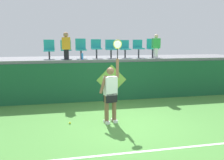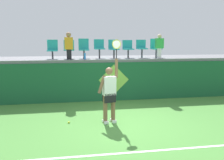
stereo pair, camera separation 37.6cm
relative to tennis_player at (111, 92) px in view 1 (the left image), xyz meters
The scene contains 18 objects.
ground_plane 1.12m from the tennis_player, 41.34° to the right, with size 40.00×40.00×0.00m, color #478438.
court_back_wall 2.85m from the tennis_player, 81.54° to the left, with size 13.66×0.20×1.61m, color #195633.
spectator_platform 4.12m from the tennis_player, 84.07° to the left, with size 13.66×2.53×0.12m, color slate.
court_baseline_stripe 2.36m from the tennis_player, 78.81° to the right, with size 12.29×0.08×0.01m, color white.
tennis_player is the anchor object (origin of this frame).
tennis_ball 1.56m from the tennis_player, behind, with size 0.07×0.07×0.07m, color #D1E533.
water_bottle 3.18m from the tennis_player, 100.37° to the left, with size 0.08×0.08×0.26m, color #338CE5.
stadium_chair_0 4.18m from the tennis_player, 117.99° to the left, with size 0.44×0.42×0.81m.
stadium_chair_1 3.91m from the tennis_player, 108.63° to the left, with size 0.44×0.42×0.79m.
stadium_chair_2 3.78m from the tennis_player, 98.98° to the left, with size 0.44×0.42×0.85m.
stadium_chair_3 3.74m from the tennis_player, 88.20° to the left, with size 0.44×0.42×0.82m.
stadium_chair_4 3.81m from the tennis_player, 77.98° to the left, with size 0.44×0.42×0.81m.
stadium_chair_5 3.98m from the tennis_player, 68.48° to the left, with size 0.44×0.42×0.79m.
stadium_chair_6 4.24m from the tennis_player, 60.19° to the left, with size 0.44×0.42×0.81m.
stadium_chair_7 4.61m from the tennis_player, 52.76° to the left, with size 0.44×0.42×0.85m.
spectator_0 4.29m from the tennis_player, 48.91° to the left, with size 0.34×0.20×1.05m.
spectator_1 3.58m from the tennis_player, 110.97° to the left, with size 0.34×0.21×1.11m.
wall_signage_mount 2.94m from the tennis_player, 77.27° to the left, with size 1.27×0.01×1.52m.
Camera 1 is at (-1.92, -6.76, 2.52)m, focal length 39.45 mm.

